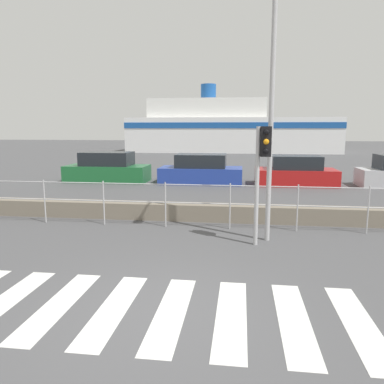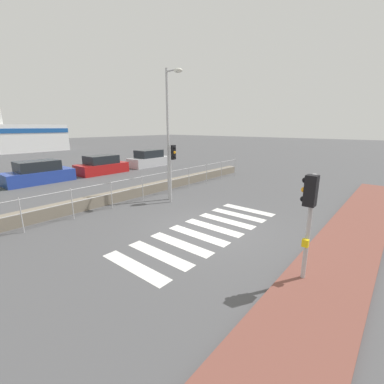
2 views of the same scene
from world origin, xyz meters
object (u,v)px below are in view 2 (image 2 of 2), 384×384
traffic_light_near (309,207)px  parked_car_red (102,166)px  traffic_light_far (172,161)px  streetlamp (170,122)px  parked_car_silver (149,159)px  parked_car_blue (39,173)px

traffic_light_near → parked_car_red: bearing=73.2°
traffic_light_far → streetlamp: (0.19, 0.25, 1.79)m
parked_car_silver → traffic_light_far: bearing=-125.5°
streetlamp → parked_car_blue: streetlamp is taller
traffic_light_near → parked_car_red: traffic_light_near is taller
traffic_light_far → parked_car_red: (2.15, 9.91, -1.43)m
traffic_light_near → streetlamp: bearing=66.6°
traffic_light_near → parked_car_blue: traffic_light_near is taller
parked_car_red → parked_car_silver: size_ratio=0.97×
parked_car_blue → parked_car_silver: (9.55, 0.00, 0.02)m
parked_car_blue → parked_car_silver: bearing=0.0°
traffic_light_far → streetlamp: streetlamp is taller
traffic_light_far → parked_car_silver: (7.08, 9.91, -1.40)m
traffic_light_far → parked_car_blue: (-2.48, 9.91, -1.42)m
traffic_light_near → traffic_light_far: bearing=67.2°
traffic_light_far → streetlamp: 1.81m
streetlamp → parked_car_silver: (6.88, 9.65, -3.18)m
traffic_light_near → streetlamp: 8.27m
streetlamp → parked_car_silver: bearing=54.5°
parked_car_silver → traffic_light_near: bearing=-120.6°
traffic_light_far → parked_car_silver: size_ratio=0.70×
traffic_light_far → parked_car_blue: 10.31m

